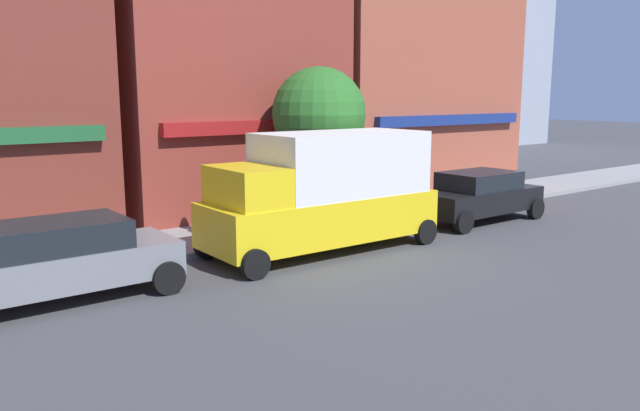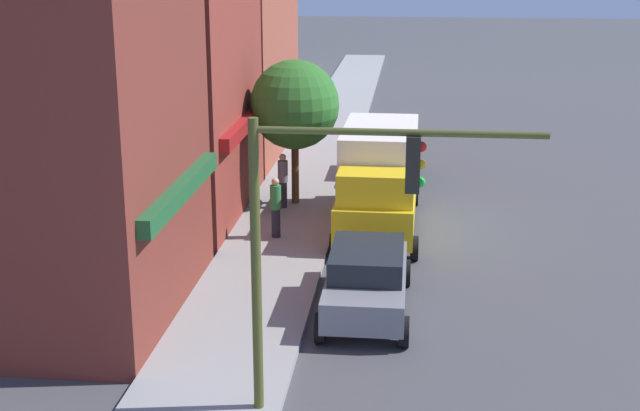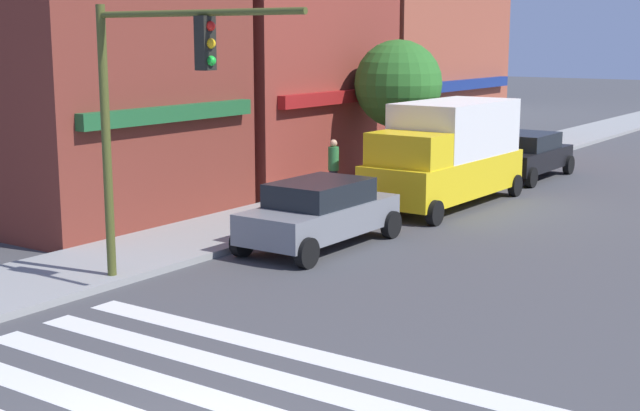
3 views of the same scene
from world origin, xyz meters
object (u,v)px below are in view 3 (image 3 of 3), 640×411
sedan_black (527,155)px  pedestrian_green_top (333,168)px  traffic_signal (149,95)px  box_truck_yellow (447,152)px  pedestrian_grey_coat (379,156)px  street_tree (398,84)px  sedan_grey (320,212)px

sedan_black → pedestrian_green_top: bearing=159.9°
traffic_signal → box_truck_yellow: 11.68m
box_truck_yellow → pedestrian_grey_coat: box_truck_yellow is taller
traffic_signal → pedestrian_green_top: size_ratio=3.12×
traffic_signal → street_tree: 13.63m
sedan_black → traffic_signal: bearing=178.5°
sedan_black → pedestrian_grey_coat: size_ratio=2.49×
sedan_grey → pedestrian_grey_coat: (7.88, 3.12, 0.23)m
traffic_signal → pedestrian_green_top: (9.80, 2.41, -2.76)m
sedan_grey → pedestrian_grey_coat: 8.48m
pedestrian_green_top → pedestrian_grey_coat: size_ratio=1.00×
sedan_grey → sedan_black: size_ratio=1.00×
sedan_grey → pedestrian_green_top: 5.65m
pedestrian_grey_coat → street_tree: bearing=-92.4°
street_tree → traffic_signal: bearing=-170.2°
pedestrian_green_top → street_tree: bearing=-4.7°
box_truck_yellow → sedan_black: size_ratio=1.42×
pedestrian_grey_coat → box_truck_yellow: bearing=-178.2°
sedan_black → box_truck_yellow: bearing=-179.9°
traffic_signal → sedan_grey: (4.95, -0.48, -2.99)m
box_truck_yellow → pedestrian_grey_coat: (1.38, 3.12, -0.51)m
box_truck_yellow → street_tree: size_ratio=1.33×
pedestrian_grey_coat → sedan_black: bearing=-97.2°
traffic_signal → sedan_grey: size_ratio=1.25×
sedan_grey → box_truck_yellow: size_ratio=0.71×
pedestrian_green_top → street_tree: size_ratio=0.38×
box_truck_yellow → pedestrian_green_top: bearing=120.6°
pedestrian_green_top → pedestrian_grey_coat: bearing=1.1°
sedan_grey → street_tree: (8.48, 2.80, 2.55)m
traffic_signal → box_truck_yellow: traffic_signal is taller
traffic_signal → sedan_black: size_ratio=1.25×
sedan_grey → pedestrian_green_top: bearing=30.9°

